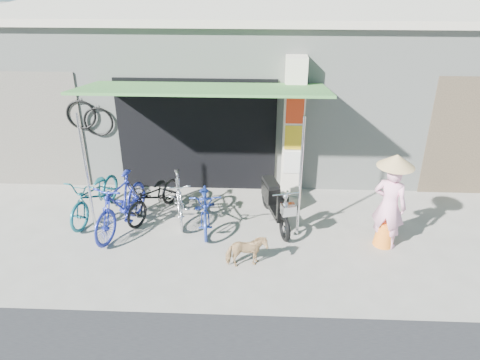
{
  "coord_description": "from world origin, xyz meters",
  "views": [
    {
      "loc": [
        0.14,
        -6.79,
        4.94
      ],
      "look_at": [
        -0.2,
        1.0,
        1.0
      ],
      "focal_mm": 35.0,
      "sensor_mm": 36.0,
      "label": 1
    }
  ],
  "objects_px": {
    "bike_navy": "(206,205)",
    "bike_silver": "(179,197)",
    "moped": "(275,202)",
    "nun": "(390,202)",
    "bike_teal": "(95,195)",
    "bike_blue": "(121,204)",
    "bike_black": "(155,196)",
    "street_dog": "(246,252)"
  },
  "relations": [
    {
      "from": "bike_teal",
      "to": "bike_black",
      "type": "relative_size",
      "value": 1.09
    },
    {
      "from": "bike_blue",
      "to": "bike_navy",
      "type": "distance_m",
      "value": 1.6
    },
    {
      "from": "bike_teal",
      "to": "bike_silver",
      "type": "bearing_deg",
      "value": 11.09
    },
    {
      "from": "bike_blue",
      "to": "bike_black",
      "type": "relative_size",
      "value": 1.13
    },
    {
      "from": "street_dog",
      "to": "bike_blue",
      "type": "bearing_deg",
      "value": 52.65
    },
    {
      "from": "street_dog",
      "to": "bike_navy",
      "type": "bearing_deg",
      "value": 19.08
    },
    {
      "from": "moped",
      "to": "bike_teal",
      "type": "bearing_deg",
      "value": 162.89
    },
    {
      "from": "bike_teal",
      "to": "bike_blue",
      "type": "xyz_separation_m",
      "value": [
        0.66,
        -0.49,
        0.09
      ]
    },
    {
      "from": "bike_silver",
      "to": "bike_navy",
      "type": "bearing_deg",
      "value": -35.55
    },
    {
      "from": "bike_blue",
      "to": "bike_black",
      "type": "height_order",
      "value": "bike_blue"
    },
    {
      "from": "bike_teal",
      "to": "nun",
      "type": "relative_size",
      "value": 0.99
    },
    {
      "from": "bike_blue",
      "to": "street_dog",
      "type": "relative_size",
      "value": 2.65
    },
    {
      "from": "moped",
      "to": "nun",
      "type": "distance_m",
      "value": 2.15
    },
    {
      "from": "bike_navy",
      "to": "bike_silver",
      "type": "bearing_deg",
      "value": 149.91
    },
    {
      "from": "bike_navy",
      "to": "nun",
      "type": "bearing_deg",
      "value": -15.95
    },
    {
      "from": "bike_silver",
      "to": "moped",
      "type": "xyz_separation_m",
      "value": [
        1.89,
        -0.08,
        -0.02
      ]
    },
    {
      "from": "bike_black",
      "to": "bike_navy",
      "type": "relative_size",
      "value": 1.0
    },
    {
      "from": "bike_black",
      "to": "nun",
      "type": "relative_size",
      "value": 0.91
    },
    {
      "from": "bike_navy",
      "to": "nun",
      "type": "distance_m",
      "value": 3.4
    },
    {
      "from": "bike_black",
      "to": "street_dog",
      "type": "xyz_separation_m",
      "value": [
        1.9,
        -1.63,
        -0.14
      ]
    },
    {
      "from": "bike_blue",
      "to": "moped",
      "type": "relative_size",
      "value": 1.09
    },
    {
      "from": "bike_black",
      "to": "street_dog",
      "type": "bearing_deg",
      "value": -14.74
    },
    {
      "from": "bike_silver",
      "to": "moped",
      "type": "relative_size",
      "value": 0.92
    },
    {
      "from": "bike_navy",
      "to": "street_dog",
      "type": "bearing_deg",
      "value": -64.19
    },
    {
      "from": "moped",
      "to": "bike_navy",
      "type": "bearing_deg",
      "value": 171.35
    },
    {
      "from": "bike_black",
      "to": "moped",
      "type": "height_order",
      "value": "moped"
    },
    {
      "from": "street_dog",
      "to": "moped",
      "type": "distance_m",
      "value": 1.55
    },
    {
      "from": "bike_black",
      "to": "nun",
      "type": "bearing_deg",
      "value": 14.73
    },
    {
      "from": "bike_navy",
      "to": "nun",
      "type": "xyz_separation_m",
      "value": [
        3.33,
        -0.53,
        0.46
      ]
    },
    {
      "from": "bike_silver",
      "to": "bike_teal",
      "type": "bearing_deg",
      "value": 166.98
    },
    {
      "from": "bike_blue",
      "to": "street_dog",
      "type": "bearing_deg",
      "value": -8.68
    },
    {
      "from": "bike_silver",
      "to": "nun",
      "type": "distance_m",
      "value": 3.98
    },
    {
      "from": "bike_teal",
      "to": "bike_silver",
      "type": "xyz_separation_m",
      "value": [
        1.68,
        -0.02,
        -0.0
      ]
    },
    {
      "from": "bike_blue",
      "to": "bike_silver",
      "type": "xyz_separation_m",
      "value": [
        1.02,
        0.47,
        -0.09
      ]
    },
    {
      "from": "bike_teal",
      "to": "moped",
      "type": "relative_size",
      "value": 1.05
    },
    {
      "from": "bike_teal",
      "to": "bike_blue",
      "type": "bearing_deg",
      "value": -24.82
    },
    {
      "from": "bike_blue",
      "to": "bike_silver",
      "type": "height_order",
      "value": "bike_blue"
    },
    {
      "from": "bike_teal",
      "to": "bike_black",
      "type": "xyz_separation_m",
      "value": [
        1.18,
        0.07,
        -0.04
      ]
    },
    {
      "from": "bike_teal",
      "to": "bike_blue",
      "type": "distance_m",
      "value": 0.83
    },
    {
      "from": "moped",
      "to": "bike_silver",
      "type": "bearing_deg",
      "value": 162.1
    },
    {
      "from": "street_dog",
      "to": "moped",
      "type": "xyz_separation_m",
      "value": [
        0.51,
        1.45,
        0.15
      ]
    },
    {
      "from": "bike_teal",
      "to": "bike_navy",
      "type": "xyz_separation_m",
      "value": [
        2.24,
        -0.26,
        -0.04
      ]
    }
  ]
}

